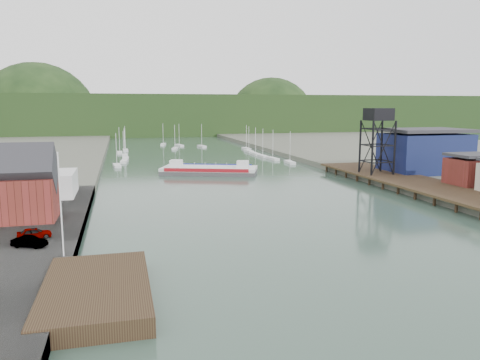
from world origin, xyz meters
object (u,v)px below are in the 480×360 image
harbor_building (13,191)px  lift_tower (378,118)px  car_west_a (34,233)px  chain_ferry (209,170)px

harbor_building → lift_tower: lift_tower is taller
harbor_building → car_west_a: bearing=-68.3°
lift_tower → car_west_a: lift_tower is taller
harbor_building → chain_ferry: harbor_building is taller
harbor_building → chain_ferry: bearing=52.9°
lift_tower → chain_ferry: 46.94m
harbor_building → chain_ferry: 65.59m
lift_tower → chain_ferry: bearing=147.2°
lift_tower → harbor_building: bearing=-160.0°
harbor_building → car_west_a: 12.75m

